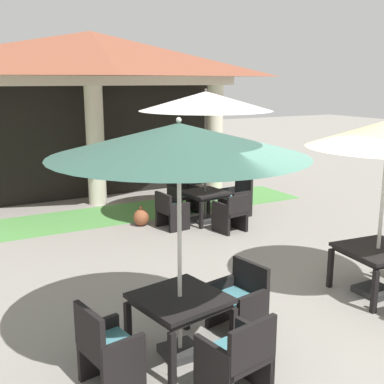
% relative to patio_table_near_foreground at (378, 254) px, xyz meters
% --- Properties ---
extents(ground_plane, '(60.00, 60.00, 0.00)m').
position_rel_patio_table_near_foreground_xyz_m(ground_plane, '(-1.92, -0.42, -0.64)').
color(ground_plane, gray).
extents(background_pavilion, '(8.36, 2.71, 4.33)m').
position_rel_patio_table_near_foreground_xyz_m(background_pavilion, '(-1.92, 7.46, 2.71)').
color(background_pavilion, beige).
rests_on(background_pavilion, ground).
extents(lawn_strip, '(10.16, 1.77, 0.01)m').
position_rel_patio_table_near_foreground_xyz_m(lawn_strip, '(-1.92, 6.15, -0.63)').
color(lawn_strip, '#519347').
rests_on(lawn_strip, ground).
extents(patio_table_near_foreground, '(1.11, 1.11, 0.73)m').
position_rel_patio_table_near_foreground_xyz_m(patio_table_near_foreground, '(0.00, 0.00, 0.00)').
color(patio_table_near_foreground, black).
rests_on(patio_table_near_foreground, ground).
extents(patio_table_mid_left, '(1.09, 1.09, 0.75)m').
position_rel_patio_table_near_foreground_xyz_m(patio_table_mid_left, '(-3.36, -0.07, 0.01)').
color(patio_table_mid_left, black).
rests_on(patio_table_mid_left, ground).
extents(patio_umbrella_mid_left, '(2.81, 2.81, 2.78)m').
position_rel_patio_table_near_foreground_xyz_m(patio_umbrella_mid_left, '(-3.36, -0.07, 1.89)').
color(patio_umbrella_mid_left, '#2D2D2D').
rests_on(patio_umbrella_mid_left, ground).
extents(patio_chair_mid_left_east, '(0.63, 0.72, 0.88)m').
position_rel_patio_table_near_foreground_xyz_m(patio_chair_mid_left_east, '(-2.42, 0.10, -0.23)').
color(patio_chair_mid_left_east, black).
rests_on(patio_chair_mid_left_east, ground).
extents(patio_chair_mid_left_west, '(0.60, 0.66, 0.93)m').
position_rel_patio_table_near_foreground_xyz_m(patio_chair_mid_left_west, '(-4.30, -0.23, -0.22)').
color(patio_chair_mid_left_west, black).
rests_on(patio_chair_mid_left_west, ground).
extents(patio_chair_mid_left_south, '(0.72, 0.65, 0.89)m').
position_rel_patio_table_near_foreground_xyz_m(patio_chair_mid_left_south, '(-3.20, -1.01, -0.22)').
color(patio_chair_mid_left_south, black).
rests_on(patio_chair_mid_left_south, ground).
extents(patio_table_mid_right, '(0.97, 0.97, 0.70)m').
position_rel_patio_table_near_foreground_xyz_m(patio_table_mid_right, '(-0.29, 4.59, -0.03)').
color(patio_table_mid_right, black).
rests_on(patio_table_mid_right, ground).
extents(patio_umbrella_mid_right, '(2.94, 2.94, 2.99)m').
position_rel_patio_table_near_foreground_xyz_m(patio_umbrella_mid_right, '(-0.29, 4.59, 2.06)').
color(patio_umbrella_mid_right, '#2D2D2D').
rests_on(patio_umbrella_mid_right, ground).
extents(patio_chair_mid_right_north, '(0.68, 0.57, 0.85)m').
position_rel_patio_table_near_foreground_xyz_m(patio_chair_mid_right_north, '(-0.39, 5.50, -0.22)').
color(patio_chair_mid_right_north, black).
rests_on(patio_chair_mid_right_north, ground).
extents(patio_chair_mid_right_east, '(0.65, 0.67, 0.89)m').
position_rel_patio_table_near_foreground_xyz_m(patio_chair_mid_right_east, '(0.64, 4.69, -0.24)').
color(patio_chair_mid_right_east, black).
rests_on(patio_chair_mid_right_east, ground).
extents(patio_chair_mid_right_south, '(0.62, 0.63, 0.83)m').
position_rel_patio_table_near_foreground_xyz_m(patio_chair_mid_right_south, '(-0.19, 3.67, -0.24)').
color(patio_chair_mid_right_south, black).
rests_on(patio_chair_mid_right_south, ground).
extents(patio_chair_mid_right_west, '(0.58, 0.67, 0.81)m').
position_rel_patio_table_near_foreground_xyz_m(patio_chair_mid_right_west, '(-1.20, 4.49, -0.25)').
color(patio_chair_mid_right_west, black).
rests_on(patio_chair_mid_right_west, ground).
extents(terracotta_urn, '(0.35, 0.35, 0.45)m').
position_rel_patio_table_near_foreground_xyz_m(terracotta_urn, '(-1.69, 4.99, -0.45)').
color(terracotta_urn, brown).
rests_on(terracotta_urn, ground).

